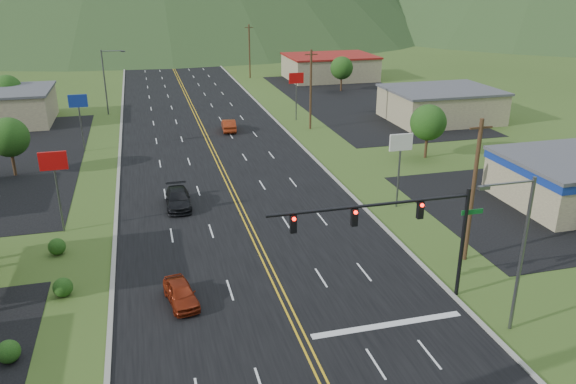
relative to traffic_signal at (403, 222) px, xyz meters
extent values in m
cylinder|color=black|center=(4.02, 0.00, -1.83)|extent=(0.24, 0.24, 7.00)
cylinder|color=black|center=(-1.98, 0.00, 1.27)|extent=(12.00, 0.18, 0.18)
cube|color=#0C591E|center=(4.42, 0.00, 0.17)|extent=(1.40, 0.06, 0.30)
cube|color=black|center=(1.02, 0.00, 0.67)|extent=(0.35, 0.28, 1.05)
sphere|color=#FF0C05|center=(1.02, -0.18, 1.02)|extent=(0.22, 0.22, 0.22)
cube|color=black|center=(-2.98, 0.00, 0.67)|extent=(0.35, 0.28, 1.05)
sphere|color=#FF0C05|center=(-2.98, -0.18, 1.02)|extent=(0.22, 0.22, 0.22)
cube|color=black|center=(-6.48, 0.00, 0.67)|extent=(0.35, 0.28, 1.05)
sphere|color=#FF0C05|center=(-6.48, -0.18, 1.02)|extent=(0.22, 0.22, 0.22)
cylinder|color=#59595E|center=(5.02, -4.00, -0.83)|extent=(0.20, 0.20, 9.00)
cylinder|color=#59595E|center=(3.58, -4.00, 3.47)|extent=(2.88, 0.12, 0.12)
cube|color=#59595E|center=(2.14, -4.00, 3.37)|extent=(0.60, 0.25, 0.18)
cylinder|color=#59595E|center=(-18.48, 56.00, -0.83)|extent=(0.20, 0.20, 9.00)
cylinder|color=#59595E|center=(-17.04, 56.00, 3.47)|extent=(2.88, 0.12, 0.12)
cube|color=#59595E|center=(-15.60, 56.00, 3.37)|extent=(0.60, 0.25, 0.18)
cube|color=tan|center=(25.52, 41.00, -3.33)|extent=(14.00, 11.00, 4.00)
cube|color=#4C4C51|center=(25.52, 41.00, -1.18)|extent=(14.40, 11.40, 0.30)
cube|color=tan|center=(21.52, 76.00, -3.23)|extent=(16.00, 12.00, 4.20)
cube|color=maroon|center=(21.52, 76.00, -0.98)|extent=(16.40, 12.40, 0.30)
cylinder|color=#59595E|center=(-20.48, 16.00, -2.83)|extent=(0.16, 0.16, 5.00)
cube|color=red|center=(-20.48, 16.00, 0.37)|extent=(2.00, 0.18, 1.40)
cylinder|color=#59595E|center=(-20.48, 38.00, -2.83)|extent=(0.16, 0.16, 5.00)
cube|color=navy|center=(-20.48, 38.00, 0.37)|extent=(2.00, 0.18, 1.40)
cylinder|color=#59595E|center=(6.52, 14.00, -2.83)|extent=(0.16, 0.16, 5.00)
cube|color=white|center=(6.52, 14.00, 0.37)|extent=(2.00, 0.18, 1.40)
cylinder|color=#59595E|center=(6.52, 46.00, -2.83)|extent=(0.16, 0.16, 5.00)
cube|color=red|center=(6.52, 46.00, 0.37)|extent=(2.00, 0.18, 1.40)
cylinder|color=#382314|center=(-26.48, 31.00, -3.83)|extent=(0.30, 0.30, 3.00)
sphere|color=#193E11|center=(-26.48, 31.00, -1.43)|extent=(3.84, 3.84, 3.84)
cylinder|color=#382314|center=(-31.48, 58.00, -3.83)|extent=(0.30, 0.30, 3.00)
sphere|color=#193E11|center=(-31.48, 58.00, -1.43)|extent=(3.84, 3.84, 3.84)
cylinder|color=#382314|center=(15.52, 26.00, -3.83)|extent=(0.30, 0.30, 3.00)
sphere|color=#193E11|center=(15.52, 26.00, -1.43)|extent=(3.84, 3.84, 3.84)
cylinder|color=#382314|center=(19.52, 64.00, -3.83)|extent=(0.30, 0.30, 3.00)
sphere|color=#193E11|center=(19.52, 64.00, -1.43)|extent=(3.84, 3.84, 3.84)
cylinder|color=#382314|center=(7.02, 4.00, -0.33)|extent=(0.28, 0.28, 10.00)
cube|color=#382314|center=(7.02, 4.00, 4.07)|extent=(1.60, 0.12, 0.12)
cylinder|color=#382314|center=(7.02, 41.00, -0.33)|extent=(0.28, 0.28, 10.00)
cube|color=#382314|center=(7.02, 41.00, 4.07)|extent=(1.60, 0.12, 0.12)
cylinder|color=#382314|center=(7.02, 81.00, -0.33)|extent=(0.28, 0.28, 10.00)
cube|color=#382314|center=(7.02, 81.00, 4.07)|extent=(1.60, 0.12, 0.12)
cylinder|color=#382314|center=(7.02, 121.00, -0.33)|extent=(0.28, 0.28, 10.00)
cube|color=#382314|center=(7.02, 121.00, 4.07)|extent=(1.60, 0.12, 0.12)
imported|color=maroon|center=(-12.54, 3.30, -4.66)|extent=(2.21, 4.11, 1.33)
imported|color=black|center=(-11.52, 18.64, -4.61)|extent=(2.07, 5.00, 1.45)
imported|color=maroon|center=(-3.34, 42.46, -4.58)|extent=(1.92, 4.65, 1.50)
camera|label=1|loc=(-13.77, -26.49, 13.10)|focal=35.00mm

